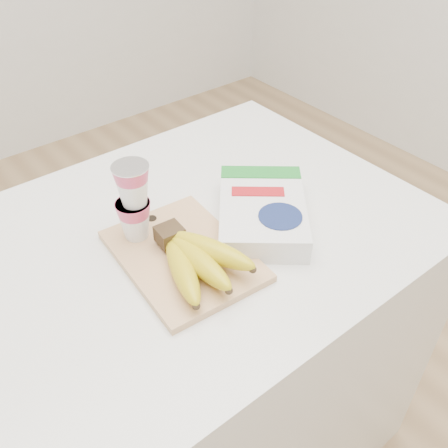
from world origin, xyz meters
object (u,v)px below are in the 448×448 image
object	(u,v)px
cutting_board	(183,255)
table	(175,368)
bananas	(195,259)
cereal_box	(262,211)
yogurt_stack	(133,200)

from	to	relation	value
cutting_board	table	bearing A→B (deg)	102.15
cutting_board	bananas	size ratio (longest dim) A/B	1.38
cutting_board	cereal_box	distance (m)	0.19
bananas	yogurt_stack	size ratio (longest dim) A/B	1.34
bananas	yogurt_stack	distance (m)	0.16
cutting_board	yogurt_stack	xyz separation A→B (m)	(-0.04, 0.10, 0.09)
table	cutting_board	distance (m)	0.43
bananas	cutting_board	bearing A→B (deg)	82.50
bananas	table	bearing A→B (deg)	91.01
table	cutting_board	size ratio (longest dim) A/B	3.76
table	cereal_box	distance (m)	0.50
table	bananas	world-z (taller)	bananas
cutting_board	yogurt_stack	bearing A→B (deg)	116.61
table	yogurt_stack	distance (m)	0.52
cutting_board	cereal_box	bearing A→B (deg)	0.95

